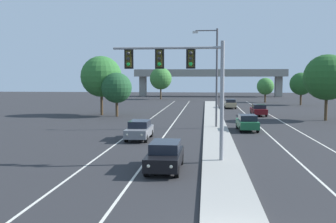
{
  "coord_description": "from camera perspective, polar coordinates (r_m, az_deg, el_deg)",
  "views": [
    {
      "loc": [
        -1.02,
        -11.14,
        5.11
      ],
      "look_at": [
        -3.2,
        10.85,
        3.2
      ],
      "focal_mm": 40.92,
      "sensor_mm": 36.0,
      "label": 1
    }
  ],
  "objects": [
    {
      "name": "tree_far_right_c",
      "position": [
        77.7,
        19.22,
        3.91
      ],
      "size": [
        4.32,
        4.32,
        6.25
      ],
      "color": "#4C3823",
      "rests_on": "ground"
    },
    {
      "name": "overpass_bridge",
      "position": [
        109.67,
        6.22,
        5.27
      ],
      "size": [
        42.4,
        6.4,
        7.65
      ],
      "color": "gray",
      "rests_on": "ground"
    },
    {
      "name": "lane_stripe_receding_center",
      "position": [
        36.95,
        14.53,
        -3.16
      ],
      "size": [
        0.14,
        100.0,
        0.01
      ],
      "primitive_type": "cube",
      "color": "silver",
      "rests_on": "ground"
    },
    {
      "name": "tree_far_right_b",
      "position": [
        50.08,
        22.61,
        4.71
      ],
      "size": [
        5.54,
        5.54,
        8.02
      ],
      "color": "#4C3823",
      "rests_on": "ground"
    },
    {
      "name": "tree_far_right_a",
      "position": [
        84.37,
        14.3,
        3.65
      ],
      "size": [
        3.63,
        3.63,
        5.26
      ],
      "color": "#4C3823",
      "rests_on": "ground"
    },
    {
      "name": "street_lamp_median",
      "position": [
        39.48,
        6.95,
        5.9
      ],
      "size": [
        2.58,
        0.28,
        10.0
      ],
      "color": "#4C4C51",
      "rests_on": "median_island"
    },
    {
      "name": "tree_far_left_b",
      "position": [
        54.2,
        -9.91,
        5.15
      ],
      "size": [
        5.69,
        5.69,
        8.23
      ],
      "color": "#4C3823",
      "rests_on": "ground"
    },
    {
      "name": "car_receding_tan",
      "position": [
        66.4,
        9.25,
        1.18
      ],
      "size": [
        1.89,
        4.5,
        1.58
      ],
      "color": "tan",
      "rests_on": "ground"
    },
    {
      "name": "car_oncoming_black",
      "position": [
        21.52,
        -0.44,
        -6.56
      ],
      "size": [
        1.87,
        4.49,
        1.58
      ],
      "color": "black",
      "rests_on": "ground"
    },
    {
      "name": "edge_stripe_left",
      "position": [
        37.17,
        -5.23,
        -2.97
      ],
      "size": [
        0.14,
        100.0,
        0.01
      ],
      "primitive_type": "cube",
      "color": "silver",
      "rests_on": "ground"
    },
    {
      "name": "median_island",
      "position": [
        29.59,
        7.58,
        -4.9
      ],
      "size": [
        2.4,
        110.0,
        0.15
      ],
      "primitive_type": "cube",
      "color": "#9E9B93",
      "rests_on": "ground"
    },
    {
      "name": "lane_stripe_oncoming_center",
      "position": [
        36.69,
        -0.15,
        -3.06
      ],
      "size": [
        0.14,
        100.0,
        0.01
      ],
      "primitive_type": "cube",
      "color": "silver",
      "rests_on": "ground"
    },
    {
      "name": "tree_far_left_c",
      "position": [
        51.67,
        -7.67,
        3.51
      ],
      "size": [
        4.08,
        4.08,
        5.91
      ],
      "color": "#4C3823",
      "rests_on": "ground"
    },
    {
      "name": "car_receding_darkred",
      "position": [
        53.94,
        13.35,
        0.25
      ],
      "size": [
        1.88,
        4.5,
        1.58
      ],
      "color": "#5B0F14",
      "rests_on": "ground"
    },
    {
      "name": "car_receding_green",
      "position": [
        38.3,
        11.72,
        -1.59
      ],
      "size": [
        1.91,
        4.5,
        1.58
      ],
      "color": "#195633",
      "rests_on": "ground"
    },
    {
      "name": "edge_stripe_right",
      "position": [
        37.6,
        19.51,
        -3.15
      ],
      "size": [
        0.14,
        100.0,
        0.01
      ],
      "primitive_type": "cube",
      "color": "silver",
      "rests_on": "ground"
    },
    {
      "name": "car_oncoming_grey",
      "position": [
        32.24,
        -4.28,
        -2.72
      ],
      "size": [
        1.83,
        4.47,
        1.58
      ],
      "color": "slate",
      "rests_on": "ground"
    },
    {
      "name": "tree_far_left_a",
      "position": [
        93.77,
        -1.09,
        4.94
      ],
      "size": [
        5.39,
        5.39,
        7.8
      ],
      "color": "#4C3823",
      "rests_on": "ground"
    },
    {
      "name": "overhead_signal_mast",
      "position": [
        23.23,
        2.4,
        5.76
      ],
      "size": [
        6.75,
        0.44,
        7.2
      ],
      "color": "gray",
      "rests_on": "median_island"
    }
  ]
}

